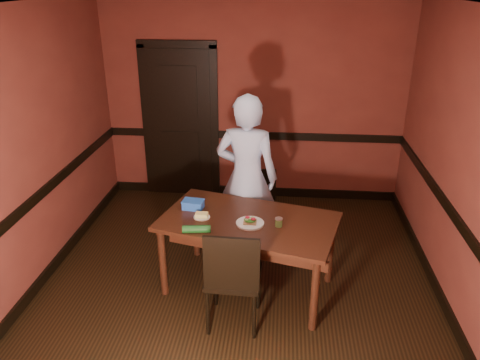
% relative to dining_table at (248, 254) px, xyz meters
% --- Properties ---
extents(floor, '(4.00, 4.50, 0.01)m').
position_rel_dining_table_xyz_m(floor, '(-0.11, -0.05, -0.39)').
color(floor, black).
rests_on(floor, ground).
extents(ceiling, '(4.00, 4.50, 0.01)m').
position_rel_dining_table_xyz_m(ceiling, '(-0.11, -0.05, 2.31)').
color(ceiling, silver).
rests_on(ceiling, ground).
extents(wall_back, '(4.00, 0.02, 2.70)m').
position_rel_dining_table_xyz_m(wall_back, '(-0.11, 2.20, 0.96)').
color(wall_back, maroon).
rests_on(wall_back, ground).
extents(wall_front, '(4.00, 0.02, 2.70)m').
position_rel_dining_table_xyz_m(wall_front, '(-0.11, -2.30, 0.96)').
color(wall_front, maroon).
rests_on(wall_front, ground).
extents(wall_left, '(0.02, 4.50, 2.70)m').
position_rel_dining_table_xyz_m(wall_left, '(-2.11, -0.05, 0.96)').
color(wall_left, maroon).
rests_on(wall_left, ground).
extents(wall_right, '(0.02, 4.50, 2.70)m').
position_rel_dining_table_xyz_m(wall_right, '(1.89, -0.05, 0.96)').
color(wall_right, maroon).
rests_on(wall_right, ground).
extents(dado_back, '(4.00, 0.03, 0.10)m').
position_rel_dining_table_xyz_m(dado_back, '(-0.11, 2.19, 0.51)').
color(dado_back, black).
rests_on(dado_back, ground).
extents(dado_left, '(0.03, 4.50, 0.10)m').
position_rel_dining_table_xyz_m(dado_left, '(-2.09, -0.05, 0.51)').
color(dado_left, black).
rests_on(dado_left, ground).
extents(dado_right, '(0.03, 4.50, 0.10)m').
position_rel_dining_table_xyz_m(dado_right, '(1.88, -0.05, 0.51)').
color(dado_right, black).
rests_on(dado_right, ground).
extents(baseboard_back, '(4.00, 0.03, 0.12)m').
position_rel_dining_table_xyz_m(baseboard_back, '(-0.11, 2.19, -0.33)').
color(baseboard_back, black).
rests_on(baseboard_back, ground).
extents(baseboard_left, '(0.03, 4.50, 0.12)m').
position_rel_dining_table_xyz_m(baseboard_left, '(-2.09, -0.05, -0.33)').
color(baseboard_left, black).
rests_on(baseboard_left, ground).
extents(baseboard_right, '(0.03, 4.50, 0.12)m').
position_rel_dining_table_xyz_m(baseboard_right, '(1.88, -0.05, -0.33)').
color(baseboard_right, black).
rests_on(baseboard_right, ground).
extents(door, '(1.05, 0.07, 2.20)m').
position_rel_dining_table_xyz_m(door, '(-1.11, 2.17, 0.71)').
color(door, black).
rests_on(door, ground).
extents(dining_table, '(1.83, 1.31, 0.77)m').
position_rel_dining_table_xyz_m(dining_table, '(0.00, 0.00, 0.00)').
color(dining_table, black).
rests_on(dining_table, floor).
extents(chair_far, '(0.42, 0.42, 0.80)m').
position_rel_dining_table_xyz_m(chair_far, '(0.03, 1.04, 0.02)').
color(chair_far, black).
rests_on(chair_far, floor).
extents(chair_near, '(0.48, 0.48, 1.00)m').
position_rel_dining_table_xyz_m(chair_near, '(-0.09, -0.51, 0.11)').
color(chair_near, black).
rests_on(chair_near, floor).
extents(person, '(0.72, 0.52, 1.83)m').
position_rel_dining_table_xyz_m(person, '(-0.07, 0.68, 0.53)').
color(person, '#ABBDDD').
rests_on(person, floor).
extents(sandwich_plate, '(0.26, 0.26, 0.07)m').
position_rel_dining_table_xyz_m(sandwich_plate, '(0.02, -0.08, 0.40)').
color(sandwich_plate, white).
rests_on(sandwich_plate, dining_table).
extents(sauce_jar, '(0.07, 0.07, 0.08)m').
position_rel_dining_table_xyz_m(sauce_jar, '(0.29, -0.10, 0.43)').
color(sauce_jar, '#558840').
rests_on(sauce_jar, dining_table).
extents(cheese_saucer, '(0.16, 0.16, 0.05)m').
position_rel_dining_table_xyz_m(cheese_saucer, '(-0.45, 0.00, 0.41)').
color(cheese_saucer, white).
rests_on(cheese_saucer, dining_table).
extents(food_tub, '(0.22, 0.17, 0.09)m').
position_rel_dining_table_xyz_m(food_tub, '(-0.57, 0.19, 0.43)').
color(food_tub, blue).
rests_on(food_tub, dining_table).
extents(wrapped_veg, '(0.26, 0.10, 0.07)m').
position_rel_dining_table_xyz_m(wrapped_veg, '(-0.45, -0.28, 0.42)').
color(wrapped_veg, '#133F14').
rests_on(wrapped_veg, dining_table).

